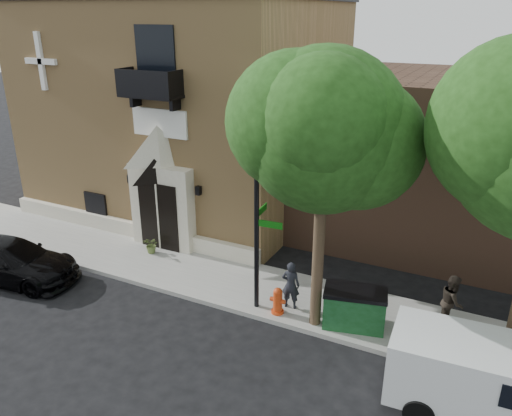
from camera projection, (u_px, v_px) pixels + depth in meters
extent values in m
plane|color=black|center=(141.00, 287.00, 16.71)|extent=(120.00, 120.00, 0.00)
cube|color=gray|center=(191.00, 272.00, 17.52)|extent=(42.00, 3.00, 0.15)
cube|color=tan|center=(192.00, 107.00, 22.97)|extent=(12.00, 10.00, 9.00)
cube|color=beige|center=(126.00, 228.00, 20.19)|extent=(12.00, 0.30, 0.60)
cube|color=beige|center=(163.00, 207.00, 18.77)|extent=(2.60, 0.55, 3.20)
pyramid|color=beige|center=(158.00, 146.00, 17.91)|extent=(2.60, 0.55, 1.50)
cube|color=black|center=(159.00, 217.00, 18.64)|extent=(1.70, 0.06, 2.60)
cube|color=beige|center=(158.00, 217.00, 18.61)|extent=(0.06, 0.04, 2.60)
cube|color=white|center=(160.00, 123.00, 17.78)|extent=(2.30, 0.10, 1.00)
cube|color=black|center=(151.00, 96.00, 17.09)|extent=(2.20, 0.90, 0.10)
cube|color=black|center=(142.00, 84.00, 16.56)|extent=(2.20, 0.06, 0.90)
cube|color=black|center=(126.00, 81.00, 17.36)|extent=(0.06, 0.90, 0.90)
cube|color=black|center=(175.00, 85.00, 16.48)|extent=(0.06, 0.90, 0.90)
cube|color=black|center=(156.00, 59.00, 17.00)|extent=(1.60, 0.08, 2.20)
cube|color=white|center=(41.00, 61.00, 19.35)|extent=(0.22, 0.14, 2.20)
cube|color=white|center=(41.00, 61.00, 19.35)|extent=(1.60, 0.14, 0.22)
cube|color=black|center=(96.00, 205.00, 20.66)|extent=(1.10, 0.10, 1.00)
cube|color=#FF390F|center=(96.00, 204.00, 20.68)|extent=(0.85, 0.06, 0.75)
cube|color=black|center=(130.00, 179.00, 19.21)|extent=(0.18, 0.18, 0.32)
cube|color=black|center=(198.00, 191.00, 17.93)|extent=(0.18, 0.18, 0.32)
cylinder|color=#38281C|center=(318.00, 258.00, 13.77)|extent=(0.32, 0.32, 4.20)
sphere|color=#193C10|center=(325.00, 131.00, 12.46)|extent=(4.20, 4.20, 4.20)
sphere|color=#193C10|center=(358.00, 143.00, 12.49)|extent=(3.36, 3.36, 3.36)
sphere|color=#193C10|center=(296.00, 122.00, 12.51)|extent=(3.57, 3.57, 3.57)
sphere|color=#193C10|center=(324.00, 121.00, 11.65)|extent=(3.15, 3.15, 3.15)
imported|color=black|center=(10.00, 261.00, 16.97)|extent=(5.06, 2.72, 1.39)
cube|color=white|center=(497.00, 379.00, 10.93)|extent=(4.65, 2.06, 1.55)
cylinder|color=black|center=(419.00, 413.00, 11.00)|extent=(0.70, 0.26, 0.69)
cylinder|color=black|center=(427.00, 365.00, 12.48)|extent=(0.70, 0.26, 0.69)
cylinder|color=black|center=(257.00, 225.00, 14.36)|extent=(0.14, 0.14, 5.42)
cube|color=#0F650E|center=(270.00, 224.00, 14.19)|extent=(0.77, 0.10, 0.20)
cube|color=#0F650E|center=(262.00, 210.00, 14.60)|extent=(0.10, 0.77, 0.20)
cylinder|color=#BB3611|center=(277.00, 311.00, 15.00)|extent=(0.38, 0.38, 0.09)
cylinder|color=#BB3611|center=(278.00, 302.00, 14.88)|extent=(0.28, 0.28, 0.59)
sphere|color=#BB3611|center=(278.00, 292.00, 14.76)|extent=(0.28, 0.28, 0.28)
cylinder|color=#BB3611|center=(278.00, 300.00, 14.86)|extent=(0.48, 0.13, 0.13)
cube|color=#103C16|center=(354.00, 309.00, 14.25)|extent=(1.88, 1.31, 1.04)
cube|color=black|center=(356.00, 292.00, 14.04)|extent=(1.93, 1.37, 0.11)
imported|color=#546731|center=(152.00, 245.00, 18.63)|extent=(0.63, 0.57, 0.64)
imported|color=black|center=(291.00, 285.00, 15.03)|extent=(0.61, 0.44, 1.53)
imported|color=black|center=(452.00, 302.00, 14.06)|extent=(0.73, 0.88, 1.64)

